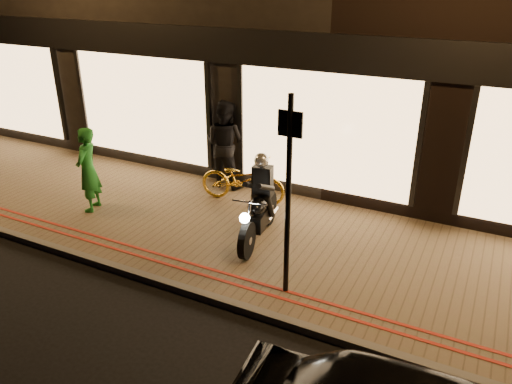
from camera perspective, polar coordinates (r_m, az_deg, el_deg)
ground at (r=7.53m, az=-3.44°, el=-13.19°), size 90.00×90.00×0.00m
sidewalk at (r=8.99m, az=2.98°, el=-6.01°), size 50.00×4.00×0.12m
kerb_stone at (r=7.53m, az=-3.25°, el=-12.62°), size 50.00×0.14×0.12m
red_kerb_lines at (r=7.85m, az=-1.42°, el=-10.33°), size 50.00×0.26×0.01m
motorcycle at (r=8.78m, az=0.40°, el=-1.77°), size 0.65×1.94×1.59m
sign_post at (r=6.88m, az=3.72°, el=0.36°), size 0.35×0.08×3.00m
bicycle_gold at (r=10.29m, az=-1.54°, el=1.39°), size 1.89×0.89×0.95m
person_green at (r=10.34m, az=-18.66°, el=2.42°), size 0.59×0.72×1.70m
person_dark at (r=10.95m, az=-3.55°, el=5.52°), size 0.98×0.79×1.94m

